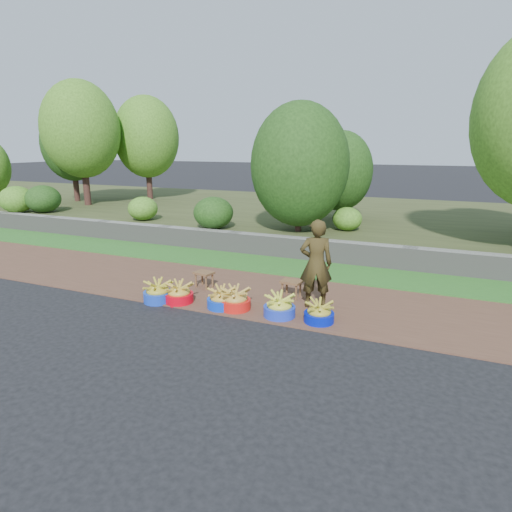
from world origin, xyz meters
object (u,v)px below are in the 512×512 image
at_px(basin_c, 221,299).
at_px(stool_right, 291,284).
at_px(basin_e, 279,307).
at_px(basin_d, 235,300).
at_px(basin_f, 319,313).
at_px(basin_b, 179,294).
at_px(stool_left, 204,275).
at_px(basin_a, 158,292).
at_px(vendor_woman, 316,264).

bearing_deg(basin_c, stool_right, 45.44).
bearing_deg(basin_e, basin_d, 179.21).
height_order(basin_c, basin_f, basin_c).
height_order(basin_d, stool_right, basin_d).
height_order(basin_e, stool_right, basin_e).
bearing_deg(basin_b, stool_right, 29.90).
xyz_separation_m(stool_left, stool_right, (1.81, 0.13, 0.00)).
height_order(basin_a, basin_e, basin_e).
bearing_deg(vendor_woman, stool_right, -47.86).
bearing_deg(basin_f, basin_c, -178.26).
distance_m(stool_left, stool_right, 1.81).
bearing_deg(basin_a, basin_e, 4.35).
distance_m(basin_e, vendor_woman, 1.01).
xyz_separation_m(basin_b, stool_left, (0.00, 0.91, 0.10)).
bearing_deg(vendor_woman, basin_b, -1.81).
bearing_deg(basin_c, basin_e, 1.52).
bearing_deg(stool_left, basin_a, -111.98).
bearing_deg(basin_a, basin_c, 6.80).
relative_size(basin_f, stool_right, 1.22).
bearing_deg(basin_c, basin_a, -173.20).
height_order(basin_d, basin_f, basin_d).
bearing_deg(vendor_woman, basin_a, -2.52).
bearing_deg(stool_right, basin_f, -49.95).
height_order(basin_c, stool_left, basin_c).
xyz_separation_m(basin_c, basin_f, (1.76, 0.05, -0.01)).
relative_size(basin_e, stool_left, 1.29).
height_order(stool_left, vendor_woman, vendor_woman).
bearing_deg(basin_a, basin_f, 3.84).
relative_size(basin_b, vendor_woman, 0.33).
relative_size(basin_a, stool_left, 1.28).
relative_size(basin_a, basin_f, 1.09).
distance_m(basin_c, stool_right, 1.39).
relative_size(basin_d, stool_right, 1.34).
bearing_deg(vendor_woman, stool_left, -23.45).
height_order(basin_a, basin_c, basin_a).
height_order(basin_b, basin_e, basin_e).
xyz_separation_m(stool_right, vendor_woman, (0.53, -0.29, 0.53)).
bearing_deg(stool_left, vendor_woman, -3.75).
distance_m(basin_c, basin_f, 1.76).
bearing_deg(basin_b, basin_d, 5.00).
xyz_separation_m(basin_f, stool_right, (-0.78, 0.93, 0.12)).
distance_m(basin_c, basin_d, 0.26).
xyz_separation_m(basin_a, basin_b, (0.40, 0.09, -0.00)).
bearing_deg(stool_right, basin_b, -150.10).
bearing_deg(basin_f, stool_right, 130.05).
height_order(basin_a, basin_b, basin_a).
bearing_deg(stool_left, stool_right, 4.17).
bearing_deg(basin_e, stool_left, 156.69).
distance_m(basin_a, basin_b, 0.41).
height_order(basin_c, stool_right, basin_c).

